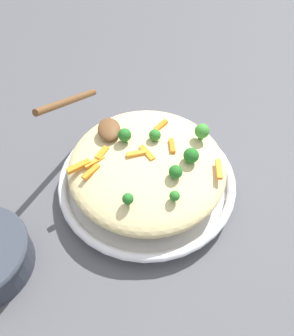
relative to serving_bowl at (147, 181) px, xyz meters
name	(u,v)px	position (x,y,z in m)	size (l,w,h in m)	color
ground_plane	(147,187)	(0.00, 0.00, -0.02)	(2.40, 2.40, 0.00)	#4C4C51
serving_bowl	(147,181)	(0.00, 0.00, 0.00)	(0.32, 0.32, 0.04)	silver
pasta_mound	(147,166)	(0.00, 0.00, 0.05)	(0.28, 0.27, 0.07)	#DBC689
carrot_piece_0	(137,155)	(0.00, 0.02, 0.08)	(0.03, 0.01, 0.01)	orange
carrot_piece_1	(149,151)	(0.00, 0.00, 0.08)	(0.04, 0.01, 0.01)	orange
carrot_piece_2	(94,161)	(0.00, 0.09, 0.07)	(0.04, 0.01, 0.01)	orange
carrot_piece_3	(219,169)	(-0.05, -0.11, 0.07)	(0.04, 0.01, 0.01)	orange
carrot_piece_4	(102,153)	(0.02, 0.07, 0.07)	(0.03, 0.01, 0.01)	orange
carrot_piece_5	(91,172)	(-0.02, 0.09, 0.07)	(0.03, 0.01, 0.01)	orange
carrot_piece_6	(79,166)	(-0.01, 0.11, 0.07)	(0.04, 0.01, 0.01)	orange
carrot_piece_7	(172,146)	(0.01, -0.04, 0.08)	(0.03, 0.01, 0.01)	orange
carrot_piece_8	(161,125)	(0.06, -0.04, 0.08)	(0.03, 0.01, 0.01)	orange
broccoli_floret_0	(125,135)	(0.03, 0.03, 0.09)	(0.02, 0.02, 0.03)	#205B1C
broccoli_floret_1	(155,135)	(0.03, -0.02, 0.09)	(0.02, 0.02, 0.02)	#296820
broccoli_floret_2	(175,196)	(-0.09, -0.03, 0.08)	(0.02, 0.02, 0.02)	#296820
broccoli_floret_3	(176,172)	(-0.05, -0.04, 0.09)	(0.02, 0.02, 0.02)	#205B1C
broccoli_floret_4	(202,131)	(0.03, -0.10, 0.09)	(0.03, 0.03, 0.03)	#377928
broccoli_floret_5	(128,199)	(-0.09, 0.04, 0.08)	(0.02, 0.02, 0.02)	#205B1C
broccoli_floret_6	(191,156)	(-0.02, -0.07, 0.09)	(0.03, 0.03, 0.03)	#205B1C
serving_spoon	(94,119)	(0.08, 0.08, 0.10)	(0.14, 0.13, 0.09)	brown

